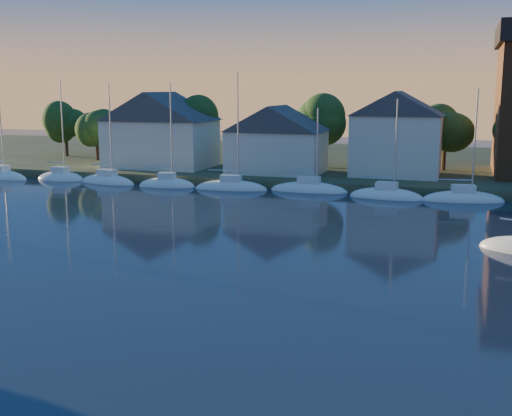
% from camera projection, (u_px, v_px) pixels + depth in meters
% --- Properties ---
extents(shoreline_land, '(160.00, 50.00, 2.00)m').
position_uv_depth(shoreline_land, '(351.00, 166.00, 93.30)').
color(shoreline_land, '#343B22').
rests_on(shoreline_land, ground).
extents(wooden_dock, '(120.00, 3.00, 1.00)m').
position_uv_depth(wooden_dock, '(316.00, 189.00, 71.81)').
color(wooden_dock, brown).
rests_on(wooden_dock, ground).
extents(clubhouse_west, '(13.65, 9.45, 9.64)m').
position_uv_depth(clubhouse_west, '(161.00, 129.00, 83.04)').
color(clubhouse_west, silver).
rests_on(clubhouse_west, shoreline_land).
extents(clubhouse_centre, '(11.55, 8.40, 8.08)m').
position_uv_depth(clubhouse_centre, '(277.00, 138.00, 77.37)').
color(clubhouse_centre, silver).
rests_on(clubhouse_centre, shoreline_land).
extents(clubhouse_east, '(10.50, 8.40, 9.80)m').
position_uv_depth(clubhouse_east, '(397.00, 133.00, 74.80)').
color(clubhouse_east, silver).
rests_on(clubhouse_east, shoreline_land).
extents(tree_line, '(93.40, 5.40, 8.90)m').
position_uv_depth(tree_line, '(352.00, 120.00, 80.16)').
color(tree_line, '#3D291C').
rests_on(tree_line, shoreline_land).
extents(moored_fleet, '(87.50, 2.40, 12.05)m').
position_uv_depth(moored_fleet, '(310.00, 192.00, 68.99)').
color(moored_fleet, white).
rests_on(moored_fleet, ground).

